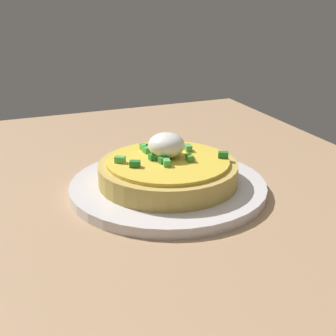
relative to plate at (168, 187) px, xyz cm
name	(u,v)px	position (x,y,z in cm)	size (l,w,h in cm)	color
dining_table	(93,230)	(-4.39, 11.14, -1.80)	(96.14, 88.43, 2.31)	tan
plate	(168,187)	(0.00, 0.00, 0.00)	(25.33, 25.33, 1.29)	silver
pizza	(168,170)	(0.09, -0.01, 2.39)	(17.84, 17.84, 6.28)	tan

